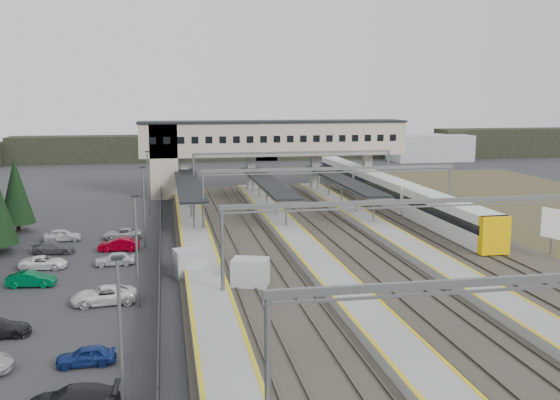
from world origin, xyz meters
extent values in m
plane|color=#2B2B2D|center=(0.00, 0.00, 0.00)|extent=(220.00, 220.00, 0.00)
cylinder|color=black|center=(-22.00, 20.00, 0.60)|extent=(0.44, 0.44, 1.20)
cone|color=black|center=(-22.00, 20.00, 4.60)|extent=(3.74, 3.74, 7.20)
imported|color=#004F29|center=(-16.50, -1.50, 0.61)|extent=(3.81, 1.62, 1.22)
imported|color=white|center=(-16.50, 3.80, 0.56)|extent=(4.17, 2.22, 1.12)
imported|color=#4B4D51|center=(-16.50, 9.10, 0.56)|extent=(3.98, 1.86, 1.12)
imported|color=silver|center=(-16.50, 14.40, 0.65)|extent=(3.87, 1.73, 1.29)
imported|color=black|center=(-10.50, -22.70, 0.64)|extent=(4.45, 1.95, 1.27)
imported|color=navy|center=(-10.50, -17.40, 0.55)|extent=(3.30, 1.44, 1.11)
imported|color=white|center=(-10.50, -6.80, 0.65)|extent=(4.84, 2.56, 1.30)
imported|color=silver|center=(-10.50, 3.80, 0.60)|extent=(3.61, 1.66, 1.20)
imported|color=maroon|center=(-10.50, 9.10, 0.64)|extent=(3.98, 1.63, 1.28)
imported|color=#A9A9AC|center=(-10.50, 14.40, 0.56)|extent=(4.17, 2.20, 1.12)
cylinder|color=slate|center=(-8.00, -25.00, 4.00)|extent=(0.16, 0.16, 8.00)
cube|color=black|center=(-8.00, -25.00, 8.00)|extent=(0.50, 0.25, 0.15)
cylinder|color=slate|center=(-8.00, -8.00, 4.00)|extent=(0.16, 0.16, 8.00)
cube|color=black|center=(-8.00, -8.00, 8.00)|extent=(0.50, 0.25, 0.15)
cylinder|color=slate|center=(-8.00, 10.00, 4.00)|extent=(0.16, 0.16, 8.00)
cube|color=black|center=(-8.00, 10.00, 8.00)|extent=(0.50, 0.25, 0.15)
cylinder|color=slate|center=(-8.00, 28.00, 4.00)|extent=(0.16, 0.16, 8.00)
cube|color=black|center=(-8.00, 28.00, 8.00)|extent=(0.50, 0.25, 0.15)
cube|color=#26282B|center=(-6.50, 5.00, 1.00)|extent=(0.08, 90.00, 2.00)
cube|color=#A8ABAD|center=(0.44, -4.85, 1.15)|extent=(3.28, 2.82, 2.31)
cube|color=#A8ABAD|center=(-4.04, -1.04, 1.17)|extent=(2.91, 2.58, 2.33)
cube|color=#39332D|center=(12.00, 5.00, 0.10)|extent=(34.00, 90.00, 0.20)
cube|color=#59544C|center=(-0.72, 5.00, 0.28)|extent=(0.08, 90.00, 0.14)
cube|color=#59544C|center=(0.72, 5.00, 0.28)|extent=(0.08, 90.00, 0.14)
cube|color=#59544C|center=(3.28, 5.00, 0.28)|extent=(0.08, 90.00, 0.14)
cube|color=#59544C|center=(4.72, 5.00, 0.28)|extent=(0.08, 90.00, 0.14)
cube|color=#59544C|center=(9.28, 5.00, 0.28)|extent=(0.08, 90.00, 0.14)
cube|color=#59544C|center=(10.72, 5.00, 0.28)|extent=(0.08, 90.00, 0.14)
cube|color=#59544C|center=(13.28, 5.00, 0.28)|extent=(0.08, 90.00, 0.14)
cube|color=#59544C|center=(14.72, 5.00, 0.28)|extent=(0.08, 90.00, 0.14)
cube|color=#59544C|center=(19.28, 5.00, 0.28)|extent=(0.08, 90.00, 0.14)
cube|color=#59544C|center=(20.72, 5.00, 0.28)|extent=(0.08, 90.00, 0.14)
cube|color=#59544C|center=(23.28, 5.00, 0.28)|extent=(0.08, 90.00, 0.14)
cube|color=#59544C|center=(24.72, 5.00, 0.28)|extent=(0.08, 90.00, 0.14)
cube|color=#9C9B97|center=(-3.00, 5.00, 0.45)|extent=(3.20, 82.00, 0.90)
cube|color=gold|center=(-4.45, 5.00, 0.91)|extent=(0.25, 82.00, 0.02)
cube|color=gold|center=(-1.55, 5.00, 0.91)|extent=(0.25, 82.00, 0.02)
cube|color=#9C9B97|center=(7.00, 5.00, 0.45)|extent=(3.20, 82.00, 0.90)
cube|color=gold|center=(5.55, 5.00, 0.91)|extent=(0.25, 82.00, 0.02)
cube|color=gold|center=(8.45, 5.00, 0.91)|extent=(0.25, 82.00, 0.02)
cube|color=#9C9B97|center=(17.00, 5.00, 0.45)|extent=(3.20, 82.00, 0.90)
cube|color=gold|center=(15.55, 5.00, 0.91)|extent=(0.25, 82.00, 0.02)
cube|color=gold|center=(18.45, 5.00, 0.91)|extent=(0.25, 82.00, 0.02)
cube|color=black|center=(-3.00, 27.00, 4.00)|extent=(3.00, 30.00, 0.25)
cube|color=slate|center=(-3.00, 27.00, 3.85)|extent=(3.10, 30.00, 0.12)
cylinder|color=slate|center=(-3.00, 14.00, 2.40)|extent=(0.20, 0.20, 3.10)
cylinder|color=slate|center=(-3.00, 20.50, 2.40)|extent=(0.20, 0.20, 3.10)
cylinder|color=slate|center=(-3.00, 27.00, 2.40)|extent=(0.20, 0.20, 3.10)
cylinder|color=slate|center=(-3.00, 33.50, 2.40)|extent=(0.20, 0.20, 3.10)
cylinder|color=slate|center=(-3.00, 40.00, 2.40)|extent=(0.20, 0.20, 3.10)
cube|color=black|center=(7.00, 27.00, 4.00)|extent=(3.00, 30.00, 0.25)
cube|color=slate|center=(7.00, 27.00, 3.85)|extent=(3.10, 30.00, 0.12)
cylinder|color=slate|center=(7.00, 14.00, 2.40)|extent=(0.20, 0.20, 3.10)
cylinder|color=slate|center=(7.00, 20.50, 2.40)|extent=(0.20, 0.20, 3.10)
cylinder|color=slate|center=(7.00, 27.00, 2.40)|extent=(0.20, 0.20, 3.10)
cylinder|color=slate|center=(7.00, 33.50, 2.40)|extent=(0.20, 0.20, 3.10)
cylinder|color=slate|center=(7.00, 40.00, 2.40)|extent=(0.20, 0.20, 3.10)
cube|color=black|center=(17.00, 27.00, 4.00)|extent=(3.00, 30.00, 0.25)
cube|color=slate|center=(17.00, 27.00, 3.85)|extent=(3.10, 30.00, 0.12)
cylinder|color=slate|center=(17.00, 14.00, 2.40)|extent=(0.20, 0.20, 3.10)
cylinder|color=slate|center=(17.00, 20.50, 2.40)|extent=(0.20, 0.20, 3.10)
cylinder|color=slate|center=(17.00, 27.00, 2.40)|extent=(0.20, 0.20, 3.10)
cylinder|color=slate|center=(17.00, 33.50, 2.40)|extent=(0.20, 0.20, 3.10)
cylinder|color=slate|center=(17.00, 40.00, 2.40)|extent=(0.20, 0.20, 3.10)
cube|color=#BBAB92|center=(10.50, 42.00, 8.50)|extent=(40.00, 6.00, 5.00)
cube|color=black|center=(10.50, 42.00, 11.05)|extent=(40.40, 6.40, 0.30)
cube|color=#BBAB92|center=(-6.00, 42.00, 5.50)|extent=(4.00, 6.00, 11.00)
cube|color=black|center=(-7.50, 38.98, 8.60)|extent=(1.00, 0.06, 1.00)
cube|color=black|center=(-5.50, 38.98, 8.60)|extent=(1.00, 0.06, 1.00)
cube|color=black|center=(-3.50, 38.98, 8.60)|extent=(1.00, 0.06, 1.00)
cube|color=black|center=(-1.50, 38.98, 8.60)|extent=(1.00, 0.06, 1.00)
cube|color=black|center=(0.50, 38.98, 8.60)|extent=(1.00, 0.06, 1.00)
cube|color=black|center=(2.50, 38.98, 8.60)|extent=(1.00, 0.06, 1.00)
cube|color=black|center=(4.50, 38.98, 8.60)|extent=(1.00, 0.06, 1.00)
cube|color=black|center=(6.50, 38.98, 8.60)|extent=(1.00, 0.06, 1.00)
cube|color=black|center=(8.50, 38.98, 8.60)|extent=(1.00, 0.06, 1.00)
cube|color=black|center=(10.50, 38.98, 8.60)|extent=(1.00, 0.06, 1.00)
cube|color=black|center=(12.50, 38.98, 8.60)|extent=(1.00, 0.06, 1.00)
cube|color=black|center=(14.50, 38.98, 8.60)|extent=(1.00, 0.06, 1.00)
cube|color=black|center=(16.50, 38.98, 8.60)|extent=(1.00, 0.06, 1.00)
cube|color=black|center=(18.50, 38.98, 8.60)|extent=(1.00, 0.06, 1.00)
cube|color=black|center=(20.50, 38.98, 8.60)|extent=(1.00, 0.06, 1.00)
cube|color=black|center=(22.50, 38.98, 8.60)|extent=(1.00, 0.06, 1.00)
cube|color=black|center=(24.50, 38.98, 8.60)|extent=(1.00, 0.06, 1.00)
cube|color=black|center=(26.50, 38.98, 8.60)|extent=(1.00, 0.06, 1.00)
cube|color=black|center=(28.50, 38.98, 8.60)|extent=(1.00, 0.06, 1.00)
cube|color=#9C9B97|center=(-4.50, 42.00, 3.00)|extent=(1.20, 1.60, 6.00)
cube|color=#9C9B97|center=(-3.00, 42.00, 3.00)|extent=(1.20, 1.60, 6.00)
cube|color=#9C9B97|center=(7.00, 42.00, 3.00)|extent=(1.20, 1.60, 6.00)
cube|color=#9C9B97|center=(17.00, 42.00, 3.00)|extent=(1.20, 1.60, 6.00)
cube|color=#9C9B97|center=(25.50, 42.00, 3.00)|extent=(1.20, 1.60, 6.00)
cylinder|color=slate|center=(-2.00, -28.00, 3.50)|extent=(0.28, 0.28, 7.00)
cylinder|color=slate|center=(-2.00, -8.00, 3.50)|extent=(0.28, 0.28, 7.00)
cube|color=slate|center=(12.00, -8.00, 7.00)|extent=(28.40, 0.25, 0.35)
cube|color=slate|center=(12.00, -8.00, 6.60)|extent=(28.40, 0.12, 0.12)
cylinder|color=slate|center=(-2.00, 14.00, 3.50)|extent=(0.28, 0.28, 7.00)
cylinder|color=slate|center=(26.00, 14.00, 3.50)|extent=(0.28, 0.28, 7.00)
cube|color=slate|center=(12.00, 14.00, 7.00)|extent=(28.40, 0.25, 0.35)
cube|color=slate|center=(12.00, 14.00, 6.60)|extent=(28.40, 0.12, 0.12)
cylinder|color=slate|center=(-2.00, 34.00, 3.50)|extent=(0.28, 0.28, 7.00)
cylinder|color=slate|center=(26.00, 34.00, 3.50)|extent=(0.28, 0.28, 7.00)
cube|color=slate|center=(12.00, 34.00, 7.00)|extent=(28.40, 0.25, 0.35)
cube|color=slate|center=(12.00, 34.00, 6.60)|extent=(28.40, 0.12, 0.12)
cube|color=silver|center=(24.00, 9.86, 2.09)|extent=(2.79, 19.35, 3.59)
cube|color=black|center=(24.00, 9.86, 2.49)|extent=(2.85, 18.75, 0.90)
cube|color=slate|center=(24.00, 9.86, 0.55)|extent=(2.39, 17.95, 0.50)
cube|color=silver|center=(24.00, 29.81, 2.09)|extent=(2.79, 19.35, 3.59)
cube|color=black|center=(24.00, 29.81, 2.49)|extent=(2.85, 18.75, 0.90)
cube|color=slate|center=(24.00, 29.81, 0.55)|extent=(2.39, 17.95, 0.50)
cube|color=silver|center=(24.00, 49.75, 2.09)|extent=(2.79, 19.35, 3.59)
cube|color=black|center=(24.00, 49.75, 2.49)|extent=(2.85, 18.75, 0.90)
cube|color=slate|center=(24.00, 49.75, 0.55)|extent=(2.39, 17.95, 0.50)
cube|color=#F6BA00|center=(24.00, 0.29, 2.09)|extent=(2.81, 0.90, 3.59)
cylinder|color=slate|center=(29.79, 0.08, 1.46)|extent=(0.20, 0.20, 2.93)
cube|color=black|center=(-10.00, 95.00, 3.00)|extent=(60.00, 8.00, 6.00)
cube|color=black|center=(40.00, 95.00, 2.50)|extent=(50.00, 8.00, 5.00)
cube|color=black|center=(80.00, 90.00, 3.50)|extent=(40.00, 8.00, 7.00)
cube|color=#A8ABAD|center=(55.00, 85.00, 3.00)|extent=(18.00, 10.00, 6.00)
camera|label=1|loc=(-5.88, -51.58, 14.79)|focal=40.00mm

